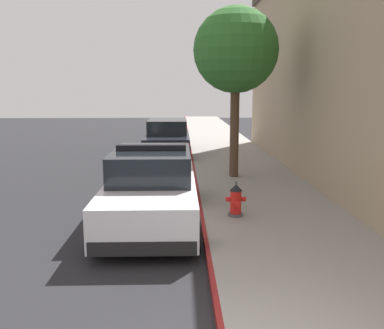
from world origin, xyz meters
name	(u,v)px	position (x,y,z in m)	size (l,w,h in m)	color
ground_plane	(61,182)	(-4.38, 10.00, -0.10)	(28.69, 60.00, 0.20)	#232326
sidewalk_pavement	(246,176)	(1.62, 10.00, 0.07)	(3.25, 60.00, 0.13)	gray
curb_painted_edge	(195,176)	(-0.04, 10.00, 0.07)	(0.08, 60.00, 0.13)	maroon
police_cruiser	(152,188)	(-1.12, 5.42, 0.74)	(1.94, 4.84, 1.68)	white
parked_car_silver_ahead	(168,139)	(-1.06, 14.80, 0.74)	(1.94, 4.84, 1.56)	black
fire_hydrant	(236,200)	(0.69, 5.35, 0.48)	(0.44, 0.40, 0.76)	#4C4C51
street_tree	(236,51)	(1.18, 9.62, 3.98)	(2.57, 2.57, 5.17)	brown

